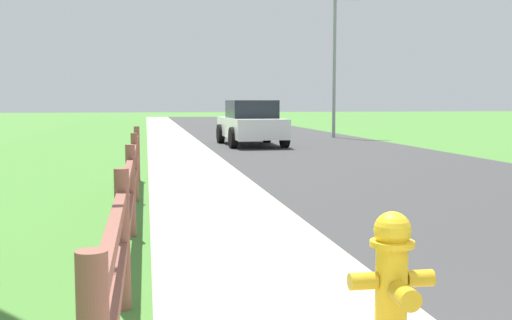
# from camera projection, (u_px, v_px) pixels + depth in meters

# --- Properties ---
(ground_plane) EXTENTS (120.00, 120.00, 0.00)m
(ground_plane) POSITION_uv_depth(u_px,v_px,m) (195.00, 138.00, 26.61)
(ground_plane) COLOR #447B31
(road_asphalt) EXTENTS (7.00, 66.00, 0.01)m
(road_asphalt) POSITION_uv_depth(u_px,v_px,m) (267.00, 135.00, 29.17)
(road_asphalt) COLOR #373737
(road_asphalt) RESTS_ON ground
(curb_concrete) EXTENTS (6.00, 66.00, 0.01)m
(curb_concrete) POSITION_uv_depth(u_px,v_px,m) (124.00, 136.00, 28.06)
(curb_concrete) COLOR #B8A692
(curb_concrete) RESTS_ON ground
(grass_verge) EXTENTS (5.00, 66.00, 0.00)m
(grass_verge) POSITION_uv_depth(u_px,v_px,m) (90.00, 136.00, 27.81)
(grass_verge) COLOR #447B31
(grass_verge) RESTS_ON ground
(fire_hydrant) EXTENTS (0.52, 0.44, 0.91)m
(fire_hydrant) POSITION_uv_depth(u_px,v_px,m) (392.00, 283.00, 3.76)
(fire_hydrant) COLOR yellow
(fire_hydrant) RESTS_ON ground
(rail_fence) EXTENTS (0.11, 10.45, 1.07)m
(rail_fence) POSITION_uv_depth(u_px,v_px,m) (131.00, 183.00, 7.20)
(rail_fence) COLOR brown
(rail_fence) RESTS_ON ground
(parked_suv_white) EXTENTS (2.11, 4.29, 1.58)m
(parked_suv_white) POSITION_uv_depth(u_px,v_px,m) (251.00, 123.00, 22.12)
(parked_suv_white) COLOR white
(parked_suv_white) RESTS_ON ground
(street_lamp) EXTENTS (1.17, 0.20, 6.03)m
(street_lamp) POSITION_uv_depth(u_px,v_px,m) (337.00, 52.00, 26.64)
(street_lamp) COLOR gray
(street_lamp) RESTS_ON ground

